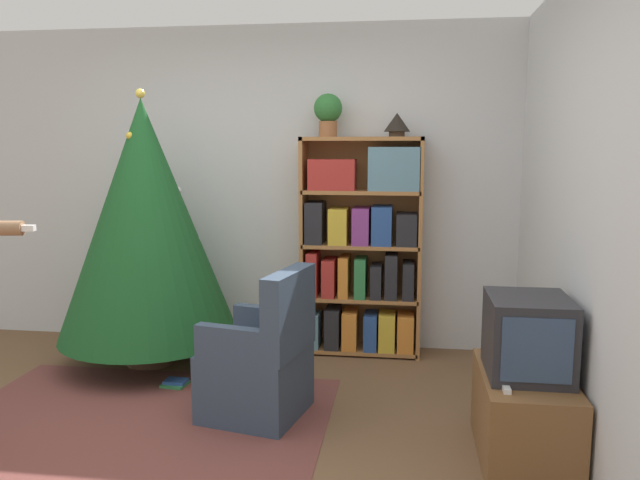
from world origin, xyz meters
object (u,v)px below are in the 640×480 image
(table_lamp, at_px, (397,123))
(potted_plant, at_px, (328,112))
(armchair, at_px, (261,365))
(christmas_tree, at_px, (145,220))
(television, at_px, (528,336))
(bookshelf, at_px, (362,251))

(table_lamp, bearing_deg, potted_plant, 180.00)
(armchair, height_order, potted_plant, potted_plant)
(armchair, relative_size, potted_plant, 2.80)
(table_lamp, bearing_deg, christmas_tree, -165.51)
(television, xyz_separation_m, armchair, (-1.49, 0.33, -0.35))
(television, distance_m, christmas_tree, 2.82)
(christmas_tree, distance_m, armchair, 1.54)
(bookshelf, bearing_deg, armchair, -112.25)
(bookshelf, xyz_separation_m, table_lamp, (0.25, 0.01, 0.98))
(television, relative_size, potted_plant, 1.45)
(christmas_tree, bearing_deg, table_lamp, 14.49)
(bookshelf, distance_m, television, 1.88)
(armchair, relative_size, table_lamp, 4.60)
(christmas_tree, xyz_separation_m, potted_plant, (1.30, 0.47, 0.80))
(bookshelf, xyz_separation_m, television, (0.97, -1.60, -0.16))
(television, distance_m, potted_plant, 2.38)
(armchair, bearing_deg, television, 89.91)
(christmas_tree, relative_size, table_lamp, 10.27)
(television, bearing_deg, bookshelf, 121.36)
(christmas_tree, xyz_separation_m, armchair, (1.06, -0.81, -0.78))
(potted_plant, bearing_deg, television, -52.21)
(bookshelf, bearing_deg, christmas_tree, -163.62)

